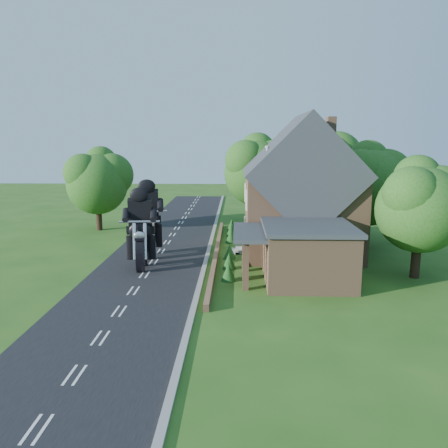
{
  "coord_description": "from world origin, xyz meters",
  "views": [
    {
      "loc": [
        5.79,
        -26.2,
        8.26
      ],
      "look_at": [
        4.93,
        2.59,
        2.8
      ],
      "focal_mm": 35.0,
      "sensor_mm": 36.0,
      "label": 1
    }
  ],
  "objects_px": {
    "garden_wall": "(216,252)",
    "motorcycle_follow": "(149,246)",
    "house": "(301,195)",
    "annex": "(305,252)",
    "motorcycle_lead": "(142,257)"
  },
  "relations": [
    {
      "from": "motorcycle_lead",
      "to": "house",
      "type": "bearing_deg",
      "value": -161.46
    },
    {
      "from": "garden_wall",
      "to": "annex",
      "type": "height_order",
      "value": "annex"
    },
    {
      "from": "motorcycle_follow",
      "to": "annex",
      "type": "bearing_deg",
      "value": 142.99
    },
    {
      "from": "motorcycle_lead",
      "to": "motorcycle_follow",
      "type": "relative_size",
      "value": 0.96
    },
    {
      "from": "garden_wall",
      "to": "motorcycle_lead",
      "type": "distance_m",
      "value": 6.08
    },
    {
      "from": "garden_wall",
      "to": "annex",
      "type": "relative_size",
      "value": 3.12
    },
    {
      "from": "garden_wall",
      "to": "house",
      "type": "relative_size",
      "value": 2.15
    },
    {
      "from": "annex",
      "to": "motorcycle_lead",
      "type": "relative_size",
      "value": 4.06
    },
    {
      "from": "garden_wall",
      "to": "house",
      "type": "bearing_deg",
      "value": 9.17
    },
    {
      "from": "garden_wall",
      "to": "motorcycle_follow",
      "type": "relative_size",
      "value": 12.11
    },
    {
      "from": "house",
      "to": "annex",
      "type": "height_order",
      "value": "house"
    },
    {
      "from": "garden_wall",
      "to": "house",
      "type": "distance_m",
      "value": 7.52
    },
    {
      "from": "house",
      "to": "garden_wall",
      "type": "bearing_deg",
      "value": -170.83
    },
    {
      "from": "garden_wall",
      "to": "motorcycle_lead",
      "type": "xyz_separation_m",
      "value": [
        -4.71,
        -3.8,
        0.61
      ]
    },
    {
      "from": "garden_wall",
      "to": "motorcycle_lead",
      "type": "height_order",
      "value": "motorcycle_lead"
    }
  ]
}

